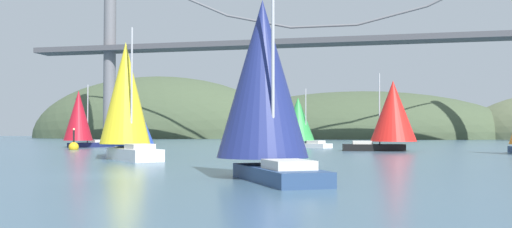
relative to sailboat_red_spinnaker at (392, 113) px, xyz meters
The scene contains 11 objects.
ground_plane 38.66m from the sailboat_red_spinnaker, 110.05° to the right, with size 360.00×360.00×0.00m, color #426075.
headland_left 120.17m from the sailboat_red_spinnaker, 124.59° to the left, with size 79.16×44.00×37.10m, color #425138.
headland_center 99.29m from the sailboat_red_spinnaker, 94.73° to the left, with size 88.61×44.00×26.25m, color #425138.
suspension_bridge 62.85m from the sailboat_red_spinnaker, 102.62° to the left, with size 135.24×6.00×44.07m.
sailboat_red_spinnaker is the anchor object (origin of this frame).
sailboat_yellow_sail 29.34m from the sailboat_red_spinnaker, 131.77° to the right, with size 7.06×7.18×9.63m.
sailboat_crimson_sail 38.79m from the sailboat_red_spinnaker, behind, with size 5.49×7.18×8.06m.
sailboat_green_sail 15.13m from the sailboat_red_spinnaker, 138.35° to the left, with size 7.42×6.27×7.39m.
sailboat_blue_spinnaker 27.61m from the sailboat_red_spinnaker, 142.33° to the right, with size 6.46×7.75×7.37m.
sailboat_navy_sail 36.27m from the sailboat_red_spinnaker, 99.76° to the right, with size 6.52×8.23×8.73m.
channel_buoy 34.83m from the sailboat_red_spinnaker, behind, with size 1.10×1.10×2.64m.
Camera 1 is at (12.27, -24.30, 2.09)m, focal length 39.44 mm.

